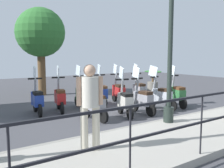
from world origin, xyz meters
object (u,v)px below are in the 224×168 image
object	(u,v)px
scooter_near_1	(161,96)
scooter_far_1	(118,91)
pedestrian_distant	(90,101)
potted_palm	(153,82)
scooter_far_0	(139,90)
scooter_far_4	(60,97)
scooter_near_2	(142,99)
scooter_near_4	(94,104)
scooter_far_3	(83,95)
scooter_far_5	(37,100)
scooter_far_2	(102,93)
scooter_near_3	(125,101)
scooter_near_0	(177,94)
tree_distant	(40,33)
lamp_post_near	(170,51)

from	to	relation	value
scooter_near_1	scooter_far_1	bearing A→B (deg)	2.45
pedestrian_distant	potted_palm	distance (m)	9.28
scooter_far_0	scooter_far_4	distance (m)	3.35
pedestrian_distant	scooter_near_2	world-z (taller)	pedestrian_distant
potted_palm	scooter_near_4	xyz separation A→B (m)	(-3.60, 5.74, 0.04)
pedestrian_distant	scooter_near_4	bearing A→B (deg)	165.97
scooter_far_1	scooter_far_3	bearing A→B (deg)	104.15
scooter_far_0	scooter_far_5	size ratio (longest dim) A/B	1.00
scooter_near_2	scooter_far_0	xyz separation A→B (m)	(1.68, -1.28, 0.00)
scooter_near_4	scooter_near_2	bearing A→B (deg)	-102.94
scooter_far_2	pedestrian_distant	bearing A→B (deg)	161.07
scooter_near_3	potted_palm	bearing A→B (deg)	-35.29
scooter_near_1	scooter_far_3	xyz separation A→B (m)	(1.74, 2.13, 0.00)
scooter_near_0	scooter_far_3	distance (m)	3.42
tree_distant	scooter_near_3	bearing A→B (deg)	-172.49
scooter_near_2	scooter_near_3	bearing A→B (deg)	86.94
scooter_far_0	scooter_far_1	size ratio (longest dim) A/B	1.00
lamp_post_near	scooter_far_5	world-z (taller)	lamp_post_near
scooter_far_1	scooter_far_5	xyz separation A→B (m)	(-0.01, 3.20, 0.00)
scooter_far_5	scooter_near_3	bearing A→B (deg)	-122.60
scooter_near_1	scooter_far_5	bearing A→B (deg)	50.18
scooter_near_1	scooter_far_2	bearing A→B (deg)	20.20
pedestrian_distant	scooter_near_0	xyz separation A→B (m)	(2.19, -4.85, -0.60)
scooter_near_1	scooter_far_0	size ratio (longest dim) A/B	1.00
potted_palm	scooter_far_1	size ratio (longest dim) A/B	0.69
tree_distant	scooter_near_4	bearing A→B (deg)	177.13
scooter_far_3	scooter_near_1	bearing A→B (deg)	-128.13
lamp_post_near	scooter_near_3	size ratio (longest dim) A/B	2.70
potted_palm	scooter_far_3	world-z (taller)	scooter_far_3
scooter_far_0	scooter_far_5	xyz separation A→B (m)	(0.17, 4.10, 0.00)
scooter_near_4	scooter_far_5	distance (m)	2.01
potted_palm	scooter_far_0	world-z (taller)	scooter_far_0
scooter_far_0	scooter_far_5	distance (m)	4.10
scooter_near_0	scooter_far_1	size ratio (longest dim) A/B	1.00
scooter_near_0	scooter_far_1	xyz separation A→B (m)	(1.74, 1.37, 0.00)
scooter_near_3	scooter_near_4	bearing A→B (deg)	96.66
scooter_far_5	scooter_near_0	bearing A→B (deg)	-103.08
pedestrian_distant	scooter_near_0	size ratio (longest dim) A/B	1.03
scooter_far_3	tree_distant	bearing A→B (deg)	4.36
pedestrian_distant	potted_palm	bearing A→B (deg)	147.32
potted_palm	scooter_far_0	distance (m)	3.51
scooter_near_1	scooter_far_0	distance (m)	1.62
scooter_near_4	scooter_far_4	size ratio (longest dim) A/B	1.00
lamp_post_near	tree_distant	xyz separation A→B (m)	(7.07, 0.96, 0.89)
potted_palm	lamp_post_near	bearing A→B (deg)	139.76
tree_distant	scooter_far_3	world-z (taller)	tree_distant
scooter_near_2	scooter_near_4	bearing A→B (deg)	83.18
tree_distant	scooter_far_0	xyz separation A→B (m)	(-3.86, -2.68, -2.40)
scooter_near_3	lamp_post_near	bearing A→B (deg)	-155.14
scooter_near_2	scooter_far_3	size ratio (longest dim) A/B	1.00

